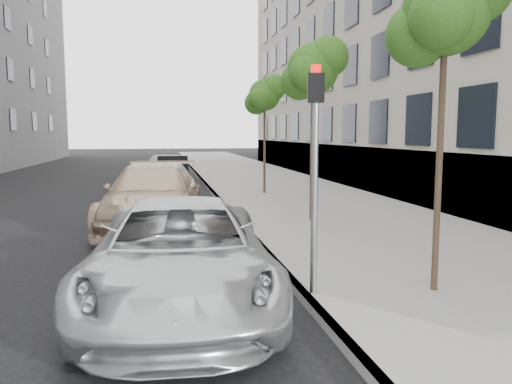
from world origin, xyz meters
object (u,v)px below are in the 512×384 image
object	(u,v)px
signal_pole	(315,154)
sedan_black	(173,170)
tree_near	(447,12)
tree_far	(265,95)
tree_mid	(314,69)
minivan	(181,254)
sedan_rear	(161,166)
suv	(154,196)
sedan_blue	(163,181)

from	to	relation	value
signal_pole	sedan_black	world-z (taller)	signal_pole
tree_near	tree_far	size ratio (longest dim) A/B	1.05
tree_mid	signal_pole	world-z (taller)	tree_mid
tree_mid	tree_near	bearing A→B (deg)	-90.00
tree_near	signal_pole	bearing A→B (deg)	174.15
tree_near	tree_far	bearing A→B (deg)	90.00
signal_pole	minivan	world-z (taller)	signal_pole
tree_near	signal_pole	xyz separation A→B (m)	(-1.93, 0.20, -2.07)
tree_near	sedan_rear	size ratio (longest dim) A/B	1.15
tree_mid	suv	world-z (taller)	tree_mid
signal_pole	sedan_blue	size ratio (longest dim) A/B	0.91
suv	tree_near	bearing A→B (deg)	-51.23
minivan	sedan_black	size ratio (longest dim) A/B	1.30
tree_far	suv	bearing A→B (deg)	-125.42
tree_far	tree_mid	bearing A→B (deg)	-90.00
tree_mid	sedan_black	distance (m)	12.94
tree_near	sedan_blue	distance (m)	14.83
tree_near	sedan_black	bearing A→B (deg)	101.07
tree_mid	sedan_rear	bearing A→B (deg)	103.96
tree_mid	sedan_blue	bearing A→B (deg)	119.53
tree_far	sedan_blue	size ratio (longest dim) A/B	1.27
sedan_black	tree_near	bearing A→B (deg)	-77.21
minivan	sedan_rear	world-z (taller)	minivan
signal_pole	sedan_black	size ratio (longest dim) A/B	0.79
sedan_blue	sedan_black	size ratio (longest dim) A/B	0.87
sedan_rear	sedan_blue	bearing A→B (deg)	-80.92
signal_pole	sedan_blue	distance (m)	13.84
tree_near	minivan	distance (m)	5.30
tree_far	signal_pole	distance (m)	13.08
signal_pole	suv	distance (m)	7.21
sedan_rear	suv	bearing A→B (deg)	-82.05
suv	sedan_blue	size ratio (longest dim) A/B	1.60
minivan	suv	bearing A→B (deg)	97.63
sedan_blue	sedan_rear	distance (m)	9.56
sedan_rear	tree_near	bearing A→B (deg)	-71.17
sedan_blue	minivan	bearing A→B (deg)	-96.46
signal_pole	sedan_blue	bearing A→B (deg)	112.69
tree_far	sedan_blue	world-z (taller)	tree_far
tree_mid	signal_pole	bearing A→B (deg)	-107.00
minivan	sedan_rear	distance (m)	22.90
minivan	tree_far	bearing A→B (deg)	76.07
suv	sedan_blue	distance (m)	6.95
tree_far	suv	distance (m)	8.23
signal_pole	tree_mid	bearing A→B (deg)	86.53
tree_near	tree_mid	distance (m)	6.50
suv	sedan_rear	bearing A→B (deg)	95.30
minivan	tree_near	bearing A→B (deg)	-2.90
tree_near	sedan_black	xyz separation A→B (m)	(-3.60, 18.40, -3.61)
sedan_black	sedan_rear	world-z (taller)	sedan_black
tree_far	sedan_rear	world-z (taller)	tree_far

